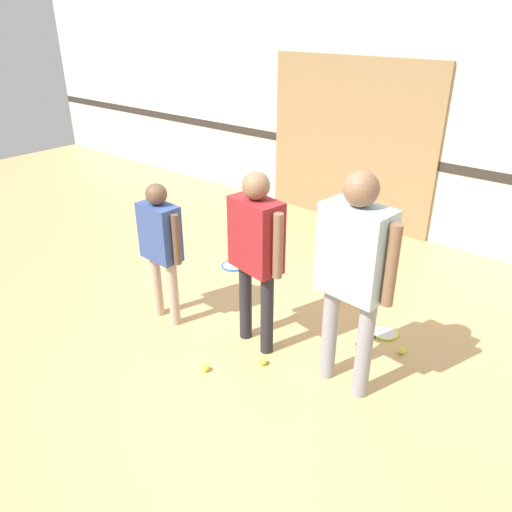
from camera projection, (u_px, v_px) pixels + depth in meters
ground_plane at (233, 344)px, 4.64m from camera, size 16.00×16.00×0.00m
wall_back at (412, 115)px, 6.30m from camera, size 16.00×0.07×3.20m
wall_panel at (350, 143)px, 6.94m from camera, size 2.54×0.05×2.27m
person_instructor at (256, 244)px, 4.20m from camera, size 0.62×0.33×1.65m
person_student_left at (160, 239)px, 4.64m from camera, size 0.54×0.23×1.41m
person_student_right at (354, 263)px, 3.65m from camera, size 0.69×0.33×1.82m
racket_spare_on_floor at (383, 333)px, 4.77m from camera, size 0.34×0.52×0.03m
racket_second_spare at (235, 266)px, 6.03m from camera, size 0.53×0.30×0.03m
tennis_ball_near_instructor at (263, 362)px, 4.35m from camera, size 0.07×0.07×0.07m
tennis_ball_by_spare_racket at (402, 351)px, 4.49m from camera, size 0.07×0.07×0.07m
tennis_ball_stray_left at (206, 368)px, 4.27m from camera, size 0.07×0.07×0.07m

